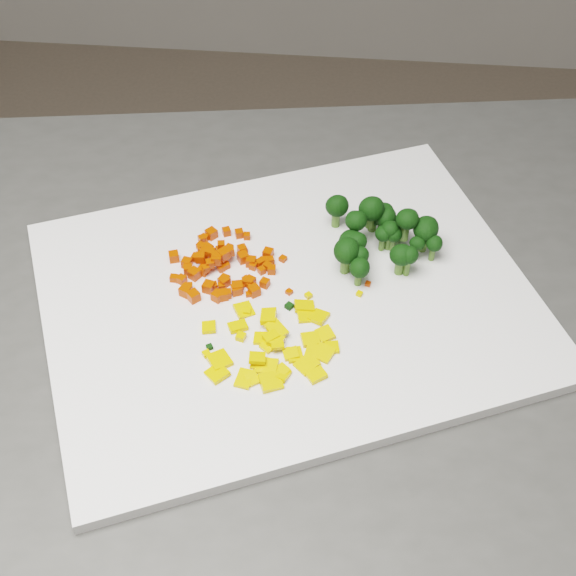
# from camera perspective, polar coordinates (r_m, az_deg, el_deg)

# --- Properties ---
(counter_block) EXTENTS (1.13, 0.87, 0.90)m
(counter_block) POSITION_cam_1_polar(r_m,az_deg,el_deg) (1.21, -0.11, -15.89)
(counter_block) COLOR #3F3F3C
(counter_block) RESTS_ON ground
(cutting_board) EXTENTS (0.60, 0.55, 0.01)m
(cutting_board) POSITION_cam_1_polar(r_m,az_deg,el_deg) (0.83, 0.00, -0.78)
(cutting_board) COLOR white
(cutting_board) RESTS_ON counter_block
(carrot_pile) EXTENTS (0.11, 0.11, 0.03)m
(carrot_pile) POSITION_cam_1_polar(r_m,az_deg,el_deg) (0.85, -4.79, 2.23)
(carrot_pile) COLOR #BF2902
(carrot_pile) RESTS_ON cutting_board
(pepper_pile) EXTENTS (0.13, 0.13, 0.02)m
(pepper_pile) POSITION_cam_1_polar(r_m,az_deg,el_deg) (0.78, -1.44, -3.48)
(pepper_pile) COLOR #F3B40C
(pepper_pile) RESTS_ON cutting_board
(broccoli_pile) EXTENTS (0.13, 0.13, 0.06)m
(broccoli_pile) POSITION_cam_1_polar(r_m,az_deg,el_deg) (0.86, 6.51, 4.42)
(broccoli_pile) COLOR black
(broccoli_pile) RESTS_ON cutting_board
(carrot_cube_0) EXTENTS (0.01, 0.01, 0.01)m
(carrot_cube_0) POSITION_cam_1_polar(r_m,az_deg,el_deg) (0.83, -3.61, 0.04)
(carrot_cube_0) COLOR #BF2902
(carrot_cube_0) RESTS_ON carrot_pile
(carrot_cube_1) EXTENTS (0.01, 0.01, 0.01)m
(carrot_cube_1) POSITION_cam_1_polar(r_m,az_deg,el_deg) (0.83, -4.75, 0.12)
(carrot_cube_1) COLOR #BF2902
(carrot_cube_1) RESTS_ON carrot_pile
(carrot_cube_2) EXTENTS (0.01, 0.01, 0.01)m
(carrot_cube_2) POSITION_cam_1_polar(r_m,az_deg,el_deg) (0.89, -5.95, 3.55)
(carrot_cube_2) COLOR #BF2902
(carrot_cube_2) RESTS_ON carrot_pile
(carrot_cube_3) EXTENTS (0.01, 0.01, 0.01)m
(carrot_cube_3) POSITION_cam_1_polar(r_m,az_deg,el_deg) (0.82, -5.01, -0.69)
(carrot_cube_3) COLOR #BF2902
(carrot_cube_3) RESTS_ON carrot_pile
(carrot_cube_4) EXTENTS (0.01, 0.01, 0.01)m
(carrot_cube_4) POSITION_cam_1_polar(r_m,az_deg,el_deg) (0.86, -3.21, 2.19)
(carrot_cube_4) COLOR #BF2902
(carrot_cube_4) RESTS_ON carrot_pile
(carrot_cube_5) EXTENTS (0.01, 0.01, 0.01)m
(carrot_cube_5) POSITION_cam_1_polar(r_m,az_deg,el_deg) (0.86, -4.20, 2.85)
(carrot_cube_5) COLOR #BF2902
(carrot_cube_5) RESTS_ON carrot_pile
(carrot_cube_6) EXTENTS (0.01, 0.01, 0.01)m
(carrot_cube_6) POSITION_cam_1_polar(r_m,az_deg,el_deg) (0.82, -4.64, -0.50)
(carrot_cube_6) COLOR #BF2902
(carrot_cube_6) RESTS_ON carrot_pile
(carrot_cube_7) EXTENTS (0.02, 0.02, 0.01)m
(carrot_cube_7) POSITION_cam_1_polar(r_m,az_deg,el_deg) (0.85, -4.60, 2.40)
(carrot_cube_7) COLOR #BF2902
(carrot_cube_7) RESTS_ON carrot_pile
(carrot_cube_8) EXTENTS (0.01, 0.01, 0.01)m
(carrot_cube_8) POSITION_cam_1_polar(r_m,az_deg,el_deg) (0.88, -6.25, 3.00)
(carrot_cube_8) COLOR #BF2902
(carrot_cube_8) RESTS_ON carrot_pile
(carrot_cube_9) EXTENTS (0.01, 0.01, 0.01)m
(carrot_cube_9) POSITION_cam_1_polar(r_m,az_deg,el_deg) (0.89, -2.94, 3.71)
(carrot_cube_9) COLOR #BF2902
(carrot_cube_9) RESTS_ON carrot_pile
(carrot_cube_10) EXTENTS (0.01, 0.01, 0.01)m
(carrot_cube_10) POSITION_cam_1_polar(r_m,az_deg,el_deg) (0.85, -1.49, 1.56)
(carrot_cube_10) COLOR #BF2902
(carrot_cube_10) RESTS_ON carrot_pile
(carrot_cube_11) EXTENTS (0.01, 0.01, 0.01)m
(carrot_cube_11) POSITION_cam_1_polar(r_m,az_deg,el_deg) (0.89, -3.49, 3.89)
(carrot_cube_11) COLOR #BF2902
(carrot_cube_11) RESTS_ON carrot_pile
(carrot_cube_12) EXTENTS (0.01, 0.01, 0.01)m
(carrot_cube_12) POSITION_cam_1_polar(r_m,az_deg,el_deg) (0.84, -3.00, 0.60)
(carrot_cube_12) COLOR #BF2902
(carrot_cube_12) RESTS_ON carrot_pile
(carrot_cube_13) EXTENTS (0.01, 0.01, 0.01)m
(carrot_cube_13) POSITION_cam_1_polar(r_m,az_deg,el_deg) (0.85, -5.04, 2.24)
(carrot_cube_13) COLOR #BF2902
(carrot_cube_13) RESTS_ON carrot_pile
(carrot_cube_14) EXTENTS (0.01, 0.01, 0.01)m
(carrot_cube_14) POSITION_cam_1_polar(r_m,az_deg,el_deg) (0.83, -5.66, 0.07)
(carrot_cube_14) COLOR #BF2902
(carrot_cube_14) RESTS_ON carrot_pile
(carrot_cube_15) EXTENTS (0.01, 0.01, 0.01)m
(carrot_cube_15) POSITION_cam_1_polar(r_m,az_deg,el_deg) (0.86, -6.57, 2.15)
(carrot_cube_15) COLOR #BF2902
(carrot_cube_15) RESTS_ON carrot_pile
(carrot_cube_16) EXTENTS (0.01, 0.01, 0.01)m
(carrot_cube_16) POSITION_cam_1_polar(r_m,az_deg,el_deg) (0.85, -5.58, 1.73)
(carrot_cube_16) COLOR #BF2902
(carrot_cube_16) RESTS_ON carrot_pile
(carrot_cube_17) EXTENTS (0.01, 0.01, 0.01)m
(carrot_cube_17) POSITION_cam_1_polar(r_m,az_deg,el_deg) (0.86, -5.89, 2.44)
(carrot_cube_17) COLOR #BF2902
(carrot_cube_17) RESTS_ON carrot_pile
(carrot_cube_18) EXTENTS (0.01, 0.01, 0.01)m
(carrot_cube_18) POSITION_cam_1_polar(r_m,az_deg,el_deg) (0.85, -1.88, 1.25)
(carrot_cube_18) COLOR #BF2902
(carrot_cube_18) RESTS_ON carrot_pile
(carrot_cube_19) EXTENTS (0.01, 0.01, 0.01)m
(carrot_cube_19) POSITION_cam_1_polar(r_m,az_deg,el_deg) (0.85, -2.02, 1.81)
(carrot_cube_19) COLOR #BF2902
(carrot_cube_19) RESTS_ON carrot_pile
(carrot_cube_20) EXTENTS (0.01, 0.01, 0.01)m
(carrot_cube_20) POSITION_cam_1_polar(r_m,az_deg,el_deg) (0.86, -1.27, 1.96)
(carrot_cube_20) COLOR #BF2902
(carrot_cube_20) RESTS_ON carrot_pile
(carrot_cube_21) EXTENTS (0.01, 0.01, 0.01)m
(carrot_cube_21) POSITION_cam_1_polar(r_m,az_deg,el_deg) (0.85, -5.10, 2.04)
(carrot_cube_21) COLOR #BF2902
(carrot_cube_21) RESTS_ON carrot_pile
(carrot_cube_22) EXTENTS (0.01, 0.01, 0.01)m
(carrot_cube_22) POSITION_cam_1_polar(r_m,az_deg,el_deg) (0.87, -3.29, 2.75)
(carrot_cube_22) COLOR #BF2902
(carrot_cube_22) RESTS_ON carrot_pile
(carrot_cube_23) EXTENTS (0.01, 0.01, 0.01)m
(carrot_cube_23) POSITION_cam_1_polar(r_m,az_deg,el_deg) (0.85, -4.42, 1.61)
(carrot_cube_23) COLOR #BF2902
(carrot_cube_23) RESTS_ON carrot_pile
(carrot_cube_24) EXTENTS (0.01, 0.01, 0.01)m
(carrot_cube_24) POSITION_cam_1_polar(r_m,az_deg,el_deg) (0.85, -2.49, 1.58)
(carrot_cube_24) COLOR #BF2902
(carrot_cube_24) RESTS_ON carrot_pile
(carrot_cube_25) EXTENTS (0.01, 0.01, 0.01)m
(carrot_cube_25) POSITION_cam_1_polar(r_m,az_deg,el_deg) (0.86, -1.43, 2.48)
(carrot_cube_25) COLOR #BF2902
(carrot_cube_25) RESTS_ON carrot_pile
(carrot_cube_26) EXTENTS (0.01, 0.01, 0.01)m
(carrot_cube_26) POSITION_cam_1_polar(r_m,az_deg,el_deg) (0.87, -3.20, 2.69)
(carrot_cube_26) COLOR #BF2902
(carrot_cube_26) RESTS_ON carrot_pile
(carrot_cube_27) EXTENTS (0.01, 0.01, 0.01)m
(carrot_cube_27) POSITION_cam_1_polar(r_m,az_deg,el_deg) (0.86, -7.21, 1.78)
(carrot_cube_27) COLOR #BF2902
(carrot_cube_27) RESTS_ON carrot_pile
(carrot_cube_28) EXTENTS (0.01, 0.01, 0.01)m
(carrot_cube_28) POSITION_cam_1_polar(r_m,az_deg,el_deg) (0.82, -5.05, -0.59)
(carrot_cube_28) COLOR #BF2902
(carrot_cube_28) RESTS_ON carrot_pile
(carrot_cube_29) EXTENTS (0.01, 0.01, 0.01)m
(carrot_cube_29) POSITION_cam_1_polar(r_m,az_deg,el_deg) (0.85, -6.06, 1.25)
(carrot_cube_29) COLOR #BF2902
(carrot_cube_29) RESTS_ON carrot_pile
(carrot_cube_30) EXTENTS (0.01, 0.01, 0.01)m
(carrot_cube_30) POSITION_cam_1_polar(r_m,az_deg,el_deg) (0.87, -6.23, 2.77)
(carrot_cube_30) COLOR #BF2902
(carrot_cube_30) RESTS_ON carrot_pile
(carrot_cube_31) EXTENTS (0.01, 0.01, 0.01)m
(carrot_cube_31) POSITION_cam_1_polar(r_m,az_deg,el_deg) (0.85, -7.71, 0.63)
(carrot_cube_31) COLOR #BF2902
(carrot_cube_31) RESTS_ON carrot_pile
(carrot_cube_32) EXTENTS (0.01, 0.01, 0.01)m
(carrot_cube_32) POSITION_cam_1_polar(r_m,az_deg,el_deg) (0.86, -5.24, 2.27)
(carrot_cube_32) COLOR #BF2902
(carrot_cube_32) RESTS_ON carrot_pile
(carrot_cube_33) EXTENTS (0.01, 0.01, 0.01)m
(carrot_cube_33) POSITION_cam_1_polar(r_m,az_deg,el_deg) (0.83, -2.71, 0.47)
(carrot_cube_33) COLOR #BF2902
(carrot_cube_33) RESTS_ON carrot_pile
(carrot_cube_34) EXTENTS (0.01, 0.01, 0.01)m
(carrot_cube_34) POSITION_cam_1_polar(r_m,az_deg,el_deg) (0.85, -4.78, 1.40)
(carrot_cube_34) COLOR #BF2902
(carrot_cube_34) RESTS_ON carrot_pile
(carrot_cube_35) EXTENTS (0.01, 0.01, 0.01)m
(carrot_cube_35) POSITION_cam_1_polar(r_m,az_deg,el_deg) (0.87, -8.12, 2.23)
(carrot_cube_35) COLOR #BF2902
(carrot_cube_35) RESTS_ON carrot_pile
(carrot_cube_36) EXTENTS (0.01, 0.01, 0.01)m
(carrot_cube_36) POSITION_cam_1_polar(r_m,az_deg,el_deg) (0.84, -4.57, 0.45)
(carrot_cube_36) COLOR #BF2902
(carrot_cube_36) RESTS_ON carrot_pile
(carrot_cube_37) EXTENTS (0.01, 0.01, 0.01)m
(carrot_cube_37) POSITION_cam_1_polar(r_m,az_deg,el_deg) (0.87, -4.83, 2.67)
(carrot_cube_37) COLOR #BF2902
(carrot_cube_37) RESTS_ON carrot_pile
(carrot_cube_38) EXTENTS (0.01, 0.01, 0.01)m
(carrot_cube_38) POSITION_cam_1_polar(r_m,az_deg,el_deg) (0.85, -5.78, 1.48)
(carrot_cube_38) COLOR #BF2902
(carrot_cube_38) RESTS_ON carrot_pile
(carrot_cube_39) EXTENTS (0.01, 0.01, 0.01)m
(carrot_cube_39) POSITION_cam_1_polar(r_m,az_deg,el_deg) (0.86, -6.05, 2.38)
(carrot_cube_39) COLOR #BF2902
(carrot_cube_39) RESTS_ON carrot_pile
(carrot_cube_40) EXTENTS (0.01, 0.01, 0.01)m
(carrot_cube_40) POSITION_cam_1_polar(r_m,az_deg,el_deg) (0.83, -7.09, 0.03)
(carrot_cube_40) COLOR #BF2902
(carrot_cube_40) RESTS_ON carrot_pile
(carrot_cube_41) EXTENTS (0.01, 0.01, 0.01)m
(carrot_cube_41) POSITION_cam_1_polar(r_m,az_deg,el_deg) (0.83, -7.30, -0.21)
(carrot_cube_41) COLOR #BF2902
(carrot_cube_41) RESTS_ON carrot_pile
(carrot_cube_42) EXTENTS (0.01, 0.01, 0.01)m
(carrot_cube_42) POSITION_cam_1_polar(r_m,az_deg,el_deg) (0.83, -3.70, -0.14)
(carrot_cube_42) COLOR #BF2902
(carrot_cube_42) RESTS_ON carrot_pile
(carrot_cube_43) EXTENTS (0.01, 0.01, 0.01)m
(carrot_cube_43) POSITION_cam_1_polar(r_m,az_deg,el_deg) (0.85, -2.64, 1.88)
(carrot_cube_43) COLOR #BF2902
(carrot_cube_43) RESTS_ON carrot_pile
(carrot_cube_44) EXTENTS (0.01, 0.01, 0.01)m
(carrot_cube_44) POSITION_cam_1_polar(r_m,az_deg,el_deg) (0.86, -5.67, 2.50)
(carrot_cube_44) COLOR #BF2902
(carrot_cube_44) RESTS_ON carrot_pile
(carrot_cube_45) EXTENTS (0.01, 0.01, 0.01)m
(carrot_cube_45) POSITION_cam_1_polar(r_m,az_deg,el_deg) (0.85, -7.13, 1.33)
(carrot_cube_45) COLOR #BF2902
(carrot_cube_45) RESTS_ON carrot_pile
(carrot_cube_46) EXTENTS (0.01, 0.01, 0.01)m
(carrot_cube_46) POSITION_cam_1_polar(r_m,az_deg,el_deg) (0.83, -5.31, 0.14)
(carrot_cube_46) COLOR #BF2902
(carrot_cube_46) RESTS_ON carrot_pile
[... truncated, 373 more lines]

